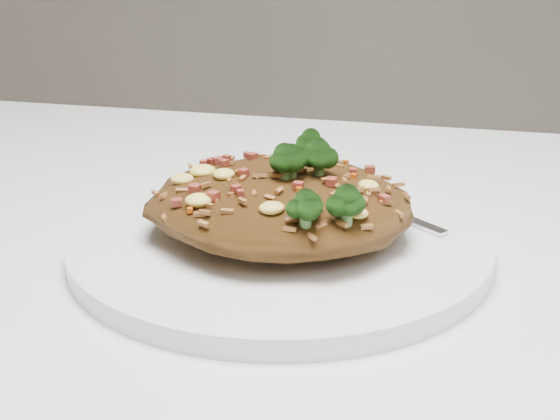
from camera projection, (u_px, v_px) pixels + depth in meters
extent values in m
cube|color=white|center=(425.00, 339.00, 0.45)|extent=(1.20, 0.80, 0.04)
cylinder|color=brown|center=(0.00, 409.00, 1.01)|extent=(0.06, 0.06, 0.71)
cylinder|color=white|center=(280.00, 241.00, 0.52)|extent=(0.28, 0.28, 0.01)
ellipsoid|color=brown|center=(280.00, 204.00, 0.51)|extent=(0.17, 0.16, 0.04)
ellipsoid|color=#0F3306|center=(347.00, 203.00, 0.44)|extent=(0.02, 0.02, 0.02)
ellipsoid|color=#0F3306|center=(284.00, 160.00, 0.49)|extent=(0.02, 0.02, 0.02)
ellipsoid|color=#0F3306|center=(306.00, 206.00, 0.44)|extent=(0.02, 0.02, 0.02)
ellipsoid|color=#0F3306|center=(291.00, 158.00, 0.49)|extent=(0.02, 0.02, 0.02)
ellipsoid|color=#0F3306|center=(319.00, 157.00, 0.50)|extent=(0.02, 0.02, 0.02)
ellipsoid|color=#0F3306|center=(311.00, 143.00, 0.54)|extent=(0.02, 0.02, 0.02)
cube|color=silver|center=(406.00, 218.00, 0.53)|extent=(0.08, 0.07, 0.00)
cube|color=silver|center=(314.00, 181.00, 0.60)|extent=(0.04, 0.04, 0.00)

